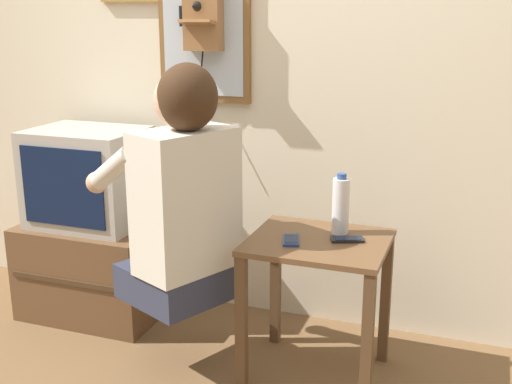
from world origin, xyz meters
TOP-DOWN VIEW (x-y plane):
  - wall_back at (0.00, 1.24)m, footprint 6.80×0.05m
  - side_table at (0.38, 0.72)m, footprint 0.53×0.46m
  - person at (-0.12, 0.56)m, footprint 0.62×0.56m
  - tv_stand at (-0.77, 0.92)m, footprint 0.66×0.48m
  - television at (-0.78, 0.92)m, footprint 0.51×0.40m
  - wall_phone_antique at (-0.28, 1.15)m, footprint 0.21×0.18m
  - wall_mirror at (-0.30, 1.20)m, footprint 0.44×0.03m
  - cell_phone_held at (0.29, 0.66)m, footprint 0.09×0.14m
  - cell_phone_spare at (0.49, 0.74)m, footprint 0.14×0.10m
  - water_bottle at (0.44, 0.82)m, footprint 0.07×0.07m

SIDE VIEW (x-z plane):
  - tv_stand at x=-0.77m, z-range 0.00..0.45m
  - side_table at x=0.38m, z-range 0.16..0.74m
  - cell_phone_held at x=0.29m, z-range 0.58..0.59m
  - cell_phone_spare at x=0.49m, z-range 0.58..0.59m
  - television at x=-0.78m, z-range 0.45..0.90m
  - water_bottle at x=0.44m, z-range 0.57..0.82m
  - person at x=-0.12m, z-range 0.30..1.23m
  - wall_back at x=0.00m, z-range 0.00..2.55m
  - wall_mirror at x=-0.30m, z-range 1.02..1.68m
  - wall_phone_antique at x=-0.28m, z-range 1.05..1.80m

